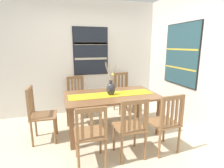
% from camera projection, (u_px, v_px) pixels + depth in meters
% --- Properties ---
extents(ground_plane, '(6.40, 6.40, 0.03)m').
position_uv_depth(ground_plane, '(104.00, 150.00, 2.85)').
color(ground_plane, beige).
extents(wall_back, '(6.40, 0.12, 2.70)m').
position_uv_depth(wall_back, '(84.00, 57.00, 4.28)').
color(wall_back, silver).
rests_on(wall_back, ground_plane).
extents(wall_side, '(0.12, 6.40, 2.70)m').
position_uv_depth(wall_side, '(205.00, 62.00, 3.09)').
color(wall_side, silver).
rests_on(wall_side, ground_plane).
extents(dining_table, '(1.74, 1.04, 0.73)m').
position_uv_depth(dining_table, '(111.00, 99.00, 3.34)').
color(dining_table, brown).
rests_on(dining_table, ground_plane).
extents(table_runner, '(1.60, 0.36, 0.01)m').
position_uv_depth(table_runner, '(111.00, 94.00, 3.32)').
color(table_runner, gold).
rests_on(table_runner, dining_table).
extents(centerpiece_vase, '(0.19, 0.23, 0.63)m').
position_uv_depth(centerpiece_vase, '(111.00, 88.00, 3.26)').
color(centerpiece_vase, '#333338').
rests_on(centerpiece_vase, dining_table).
extents(chair_0, '(0.45, 0.45, 0.97)m').
position_uv_depth(chair_0, '(123.00, 92.00, 4.41)').
color(chair_0, brown).
rests_on(chair_0, ground_plane).
extents(chair_1, '(0.42, 0.42, 0.94)m').
position_uv_depth(chair_1, '(131.00, 126.00, 2.53)').
color(chair_1, brown).
rests_on(chair_1, ground_plane).
extents(chair_2, '(0.44, 0.44, 0.98)m').
position_uv_depth(chair_2, '(40.00, 114.00, 2.99)').
color(chair_2, brown).
rests_on(chair_2, ground_plane).
extents(chair_3, '(0.44, 0.44, 0.93)m').
position_uv_depth(chair_3, '(77.00, 95.00, 4.09)').
color(chair_3, brown).
rests_on(chair_3, ground_plane).
extents(chair_4, '(0.45, 0.45, 0.95)m').
position_uv_depth(chair_4, '(166.00, 122.00, 2.67)').
color(chair_4, brown).
rests_on(chair_4, ground_plane).
extents(chair_5, '(0.43, 0.43, 0.90)m').
position_uv_depth(chair_5, '(90.00, 134.00, 2.36)').
color(chair_5, brown).
rests_on(chair_5, ground_plane).
extents(painting_on_back_wall, '(0.84, 0.05, 1.14)m').
position_uv_depth(painting_on_back_wall, '(91.00, 51.00, 4.23)').
color(painting_on_back_wall, black).
extents(painting_on_side_wall, '(0.05, 1.01, 1.25)m').
position_uv_depth(painting_on_side_wall, '(181.00, 55.00, 3.57)').
color(painting_on_side_wall, black).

